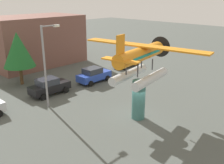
# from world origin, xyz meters

# --- Properties ---
(ground_plane) EXTENTS (140.00, 140.00, 0.00)m
(ground_plane) POSITION_xyz_m (0.00, 0.00, 0.00)
(ground_plane) COLOR #4C514C
(display_pedestal) EXTENTS (1.10, 1.10, 3.31)m
(display_pedestal) POSITION_xyz_m (0.00, 0.00, 1.65)
(display_pedestal) COLOR #386B66
(display_pedestal) RESTS_ON ground
(floatplane_monument) EXTENTS (7.08, 10.45, 4.00)m
(floatplane_monument) POSITION_xyz_m (0.13, 0.02, 4.98)
(floatplane_monument) COLOR silver
(floatplane_monument) RESTS_ON display_pedestal
(car_mid_black) EXTENTS (4.20, 2.02, 1.76)m
(car_mid_black) POSITION_xyz_m (-2.04, 9.98, 0.88)
(car_mid_black) COLOR black
(car_mid_black) RESTS_ON ground
(car_far_blue) EXTENTS (4.20, 2.02, 1.76)m
(car_far_blue) POSITION_xyz_m (3.78, 9.54, 0.88)
(car_far_blue) COLOR #2847B7
(car_far_blue) RESTS_ON ground
(car_distant_white) EXTENTS (4.20, 2.02, 1.76)m
(car_distant_white) POSITION_xyz_m (11.44, 11.08, 0.88)
(car_distant_white) COLOR white
(car_distant_white) RESTS_ON ground
(streetlight_primary) EXTENTS (1.84, 0.28, 7.39)m
(streetlight_primary) POSITION_xyz_m (-3.66, 7.50, 4.32)
(streetlight_primary) COLOR gray
(streetlight_primary) RESTS_ON ground
(storefront_building) EXTENTS (12.83, 7.94, 6.97)m
(storefront_building) POSITION_xyz_m (3.77, 22.00, 3.48)
(storefront_building) COLOR brown
(storefront_building) RESTS_ON ground
(tree_east) EXTENTS (3.50, 3.50, 6.00)m
(tree_east) POSITION_xyz_m (-2.46, 15.01, 4.03)
(tree_east) COLOR brown
(tree_east) RESTS_ON ground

